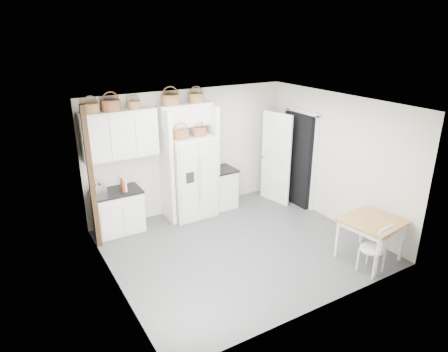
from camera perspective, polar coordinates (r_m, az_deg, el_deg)
floor at (r=7.42m, az=2.26°, el=-10.03°), size 4.50×4.50×0.00m
ceiling at (r=6.49m, az=2.58°, el=10.13°), size 4.50×4.50×0.00m
wall_back at (r=8.50m, az=-4.95°, el=3.58°), size 4.50×0.00×4.50m
wall_left at (r=6.02m, az=-15.95°, el=-4.56°), size 0.00×4.00×4.00m
wall_right at (r=8.23m, az=15.70°, el=2.29°), size 0.00×4.00×4.00m
refrigerator at (r=8.28m, az=-4.74°, el=-0.07°), size 0.89×0.72×1.73m
base_cab_left at (r=8.01m, az=-14.85°, el=-5.02°), size 0.88×0.56×0.82m
base_cab_right at (r=8.83m, az=-0.21°, el=-1.75°), size 0.48×0.57×0.84m
dining_table at (r=7.33m, az=20.07°, el=-8.49°), size 1.00×1.00×0.73m
windsor_chair at (r=6.94m, az=20.46°, el=-9.68°), size 0.48×0.44×0.86m
counter_left at (r=7.84m, az=-15.13°, el=-2.20°), size 0.92×0.59×0.04m
counter_right at (r=8.67m, az=-0.21°, el=0.94°), size 0.52×0.61×0.04m
toaster at (r=7.72m, az=-17.60°, el=-1.87°), size 0.30×0.20×0.20m
cookbook_red at (r=7.74m, az=-14.32°, el=-1.31°), size 0.04×0.16×0.24m
cookbook_cream at (r=7.75m, az=-14.07°, el=-1.30°), size 0.06×0.16×0.23m
basket_upper_a at (r=7.46m, az=-18.48°, el=9.18°), size 0.30×0.30×0.17m
basket_upper_b at (r=7.53m, az=-15.84°, el=9.67°), size 0.33×0.33×0.20m
basket_upper_c at (r=7.66m, az=-12.75°, el=9.90°), size 0.25×0.25×0.14m
basket_bridge_a at (r=7.90m, az=-7.66°, el=10.76°), size 0.36×0.36×0.20m
basket_bridge_b at (r=8.13m, az=-4.01°, el=11.09°), size 0.31×0.31×0.18m
basket_fridge_a at (r=7.81m, az=-6.18°, el=5.92°), size 0.32×0.32×0.17m
basket_fridge_b at (r=7.99m, az=-3.53°, el=6.24°), size 0.28×0.28×0.15m
upper_cabinet at (r=7.68m, az=-14.68°, el=5.77°), size 1.40×0.34×0.90m
bridge_cabinet at (r=8.08m, az=-5.56°, el=8.71°), size 1.12×0.34×0.45m
fridge_panel_left at (r=8.03m, az=-8.21°, el=1.29°), size 0.08×0.60×2.30m
fridge_panel_right at (r=8.45m, az=-1.82°, el=2.47°), size 0.08×0.60×2.30m
trim_post at (r=7.25m, az=-18.44°, el=-0.48°), size 0.09×0.09×2.60m
doorway_void at (r=8.93m, az=10.57°, el=2.30°), size 0.18×0.85×2.05m
door_slab at (r=8.95m, az=7.43°, el=2.53°), size 0.21×0.79×2.05m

